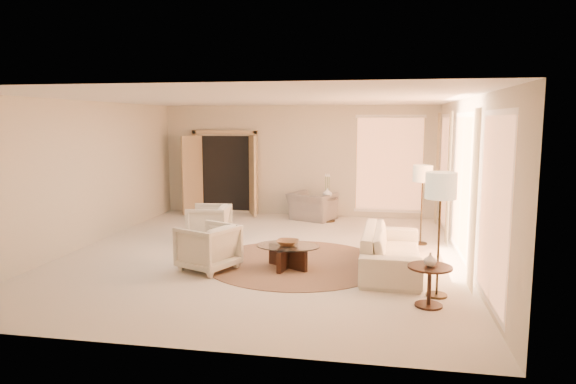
% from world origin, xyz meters
% --- Properties ---
extents(room, '(7.04, 8.04, 2.83)m').
position_xyz_m(room, '(0.00, 0.00, 1.40)').
color(room, beige).
rests_on(room, ground).
extents(windows_right, '(0.10, 6.40, 2.40)m').
position_xyz_m(windows_right, '(3.45, 0.10, 1.35)').
color(windows_right, '#F69A62').
rests_on(windows_right, room).
extents(window_back_corner, '(1.70, 0.10, 2.40)m').
position_xyz_m(window_back_corner, '(2.30, 3.95, 1.35)').
color(window_back_corner, '#F69A62').
rests_on(window_back_corner, room).
extents(curtains_right, '(0.06, 5.20, 2.60)m').
position_xyz_m(curtains_right, '(3.40, 1.00, 1.30)').
color(curtains_right, '#CBBB89').
rests_on(curtains_right, room).
extents(french_doors, '(1.95, 0.66, 2.16)m').
position_xyz_m(french_doors, '(-1.90, 3.82, 1.07)').
color(french_doors, tan).
rests_on(french_doors, room).
extents(area_rug, '(3.46, 3.46, 0.01)m').
position_xyz_m(area_rug, '(0.70, -0.48, 0.01)').
color(area_rug, '#452D1F').
rests_on(area_rug, room).
extents(sofa, '(0.99, 2.36, 0.68)m').
position_xyz_m(sofa, '(2.30, -0.60, 0.34)').
color(sofa, beige).
rests_on(sofa, room).
extents(armchair_left, '(0.80, 0.84, 0.80)m').
position_xyz_m(armchair_left, '(-1.30, 0.83, 0.40)').
color(armchair_left, beige).
rests_on(armchair_left, room).
extents(armchair_right, '(1.02, 1.04, 0.83)m').
position_xyz_m(armchair_right, '(-0.65, -1.14, 0.41)').
color(armchair_right, beige).
rests_on(armchair_right, room).
extents(accent_chair, '(1.19, 0.99, 0.89)m').
position_xyz_m(accent_chair, '(0.46, 3.40, 0.45)').
color(accent_chair, gray).
rests_on(accent_chair, room).
extents(coffee_table, '(1.39, 1.39, 0.39)m').
position_xyz_m(coffee_table, '(0.62, -0.82, 0.24)').
color(coffee_table, black).
rests_on(coffee_table, room).
extents(end_table, '(0.58, 0.58, 0.55)m').
position_xyz_m(end_table, '(2.76, -2.21, 0.37)').
color(end_table, black).
rests_on(end_table, room).
extents(side_table, '(0.50, 0.50, 0.58)m').
position_xyz_m(side_table, '(0.85, 3.26, 0.35)').
color(side_table, '#2C2417').
rests_on(side_table, room).
extents(floor_lamp_near, '(0.38, 0.38, 1.56)m').
position_xyz_m(floor_lamp_near, '(2.90, 1.29, 1.33)').
color(floor_lamp_near, '#2C2417').
rests_on(floor_lamp_near, room).
extents(floor_lamp_far, '(0.42, 0.42, 1.73)m').
position_xyz_m(floor_lamp_far, '(2.90, -1.79, 1.47)').
color(floor_lamp_far, '#2C2417').
rests_on(floor_lamp_far, room).
extents(bowl, '(0.38, 0.38, 0.09)m').
position_xyz_m(bowl, '(0.62, -0.82, 0.43)').
color(bowl, brown).
rests_on(bowl, coffee_table).
extents(end_vase, '(0.22, 0.22, 0.18)m').
position_xyz_m(end_vase, '(2.76, -2.21, 0.63)').
color(end_vase, white).
rests_on(end_vase, end_table).
extents(side_vase, '(0.24, 0.24, 0.24)m').
position_xyz_m(side_vase, '(0.85, 3.26, 0.69)').
color(side_vase, white).
rests_on(side_vase, side_table).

